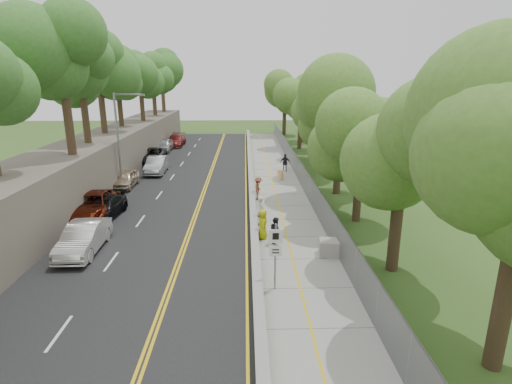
{
  "coord_description": "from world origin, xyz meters",
  "views": [
    {
      "loc": [
        -0.23,
        -18.98,
        9.2
      ],
      "look_at": [
        0.5,
        8.0,
        1.4
      ],
      "focal_mm": 28.0,
      "sensor_mm": 36.0,
      "label": 1
    }
  ],
  "objects_px": {
    "streetlight": "(120,135)",
    "car_2": "(92,205)",
    "signpost": "(275,250)",
    "car_1": "(84,238)",
    "person_far": "(285,163)",
    "construction_barrel": "(280,175)",
    "painter_0": "(263,224)",
    "concrete_block": "(331,248)"
  },
  "relations": [
    {
      "from": "car_2",
      "to": "person_far",
      "type": "bearing_deg",
      "value": 38.3
    },
    {
      "from": "construction_barrel",
      "to": "signpost",
      "type": "bearing_deg",
      "value": -95.63
    },
    {
      "from": "construction_barrel",
      "to": "car_2",
      "type": "xyz_separation_m",
      "value": [
        -13.6,
        -9.84,
        0.35
      ]
    },
    {
      "from": "streetlight",
      "to": "person_far",
      "type": "xyz_separation_m",
      "value": [
        14.21,
        6.13,
        -3.71
      ]
    },
    {
      "from": "construction_barrel",
      "to": "concrete_block",
      "type": "relative_size",
      "value": 0.72
    },
    {
      "from": "car_1",
      "to": "construction_barrel",
      "type": "bearing_deg",
      "value": 51.12
    },
    {
      "from": "streetlight",
      "to": "person_far",
      "type": "bearing_deg",
      "value": 23.33
    },
    {
      "from": "car_1",
      "to": "car_2",
      "type": "relative_size",
      "value": 0.81
    },
    {
      "from": "streetlight",
      "to": "concrete_block",
      "type": "height_order",
      "value": "streetlight"
    },
    {
      "from": "car_2",
      "to": "car_1",
      "type": "bearing_deg",
      "value": -78.57
    },
    {
      "from": "signpost",
      "to": "painter_0",
      "type": "height_order",
      "value": "signpost"
    },
    {
      "from": "person_far",
      "to": "construction_barrel",
      "type": "bearing_deg",
      "value": 82.71
    },
    {
      "from": "car_2",
      "to": "person_far",
      "type": "relative_size",
      "value": 3.37
    },
    {
      "from": "signpost",
      "to": "construction_barrel",
      "type": "distance_m",
      "value": 19.94
    },
    {
      "from": "car_1",
      "to": "painter_0",
      "type": "relative_size",
      "value": 2.72
    },
    {
      "from": "concrete_block",
      "to": "car_2",
      "type": "height_order",
      "value": "car_2"
    },
    {
      "from": "streetlight",
      "to": "signpost",
      "type": "distance_m",
      "value": 20.72
    },
    {
      "from": "car_2",
      "to": "painter_0",
      "type": "xyz_separation_m",
      "value": [
        11.35,
        -4.11,
        0.07
      ]
    },
    {
      "from": "signpost",
      "to": "construction_barrel",
      "type": "xyz_separation_m",
      "value": [
        1.95,
        19.79,
        -1.45
      ]
    },
    {
      "from": "signpost",
      "to": "painter_0",
      "type": "distance_m",
      "value": 5.94
    },
    {
      "from": "car_1",
      "to": "person_far",
      "type": "distance_m",
      "value": 22.78
    },
    {
      "from": "streetlight",
      "to": "car_2",
      "type": "distance_m",
      "value": 8.02
    },
    {
      "from": "car_1",
      "to": "painter_0",
      "type": "distance_m",
      "value": 9.88
    },
    {
      "from": "concrete_block",
      "to": "painter_0",
      "type": "distance_m",
      "value": 4.3
    },
    {
      "from": "construction_barrel",
      "to": "painter_0",
      "type": "distance_m",
      "value": 14.14
    },
    {
      "from": "signpost",
      "to": "car_1",
      "type": "height_order",
      "value": "signpost"
    },
    {
      "from": "painter_0",
      "to": "person_far",
      "type": "distance_m",
      "value": 17.56
    },
    {
      "from": "signpost",
      "to": "concrete_block",
      "type": "height_order",
      "value": "signpost"
    },
    {
      "from": "construction_barrel",
      "to": "person_far",
      "type": "bearing_deg",
      "value": 77.39
    },
    {
      "from": "painter_0",
      "to": "person_far",
      "type": "relative_size",
      "value": 1.01
    },
    {
      "from": "painter_0",
      "to": "signpost",
      "type": "bearing_deg",
      "value": -175.23
    },
    {
      "from": "painter_0",
      "to": "streetlight",
      "type": "bearing_deg",
      "value": 46.92
    },
    {
      "from": "construction_barrel",
      "to": "person_far",
      "type": "distance_m",
      "value": 3.47
    },
    {
      "from": "signpost",
      "to": "painter_0",
      "type": "bearing_deg",
      "value": 92.94
    },
    {
      "from": "streetlight",
      "to": "car_1",
      "type": "relative_size",
      "value": 1.66
    },
    {
      "from": "construction_barrel",
      "to": "streetlight",
      "type": "bearing_deg",
      "value": -168.36
    },
    {
      "from": "concrete_block",
      "to": "construction_barrel",
      "type": "bearing_deg",
      "value": 94.55
    },
    {
      "from": "streetlight",
      "to": "construction_barrel",
      "type": "relative_size",
      "value": 8.7
    },
    {
      "from": "concrete_block",
      "to": "person_far",
      "type": "height_order",
      "value": "person_far"
    },
    {
      "from": "concrete_block",
      "to": "car_1",
      "type": "height_order",
      "value": "car_1"
    },
    {
      "from": "car_1",
      "to": "painter_0",
      "type": "height_order",
      "value": "painter_0"
    },
    {
      "from": "signpost",
      "to": "car_2",
      "type": "height_order",
      "value": "signpost"
    }
  ]
}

